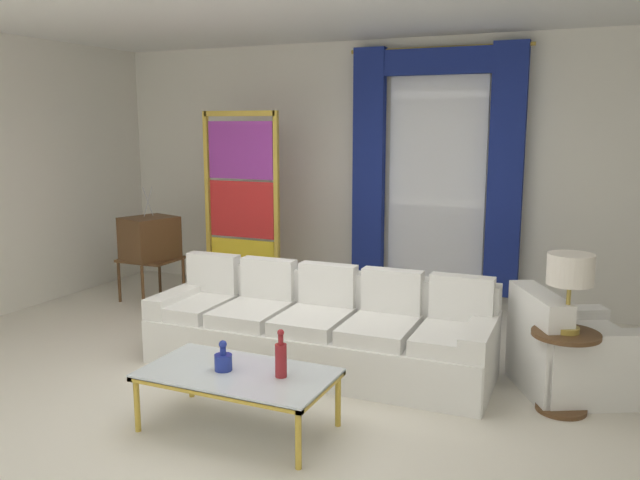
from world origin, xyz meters
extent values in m
plane|color=silver|center=(0.00, 0.00, 0.00)|extent=(16.00, 16.00, 0.00)
cube|color=white|center=(0.00, 3.06, 1.50)|extent=(8.00, 0.12, 3.00)
cube|color=white|center=(0.00, 0.80, 3.02)|extent=(8.00, 7.60, 0.04)
cube|color=white|center=(0.56, 2.98, 1.55)|extent=(1.10, 0.02, 2.50)
cylinder|color=gold|center=(0.56, 2.90, 2.86)|extent=(2.00, 0.04, 0.04)
cube|color=navy|center=(-0.21, 2.88, 1.55)|extent=(0.36, 0.12, 2.70)
cube|color=navy|center=(1.33, 2.88, 1.55)|extent=(0.36, 0.12, 2.70)
cube|color=navy|center=(0.56, 2.88, 2.72)|extent=(1.80, 0.10, 0.28)
cube|color=white|center=(0.17, 0.55, 0.19)|extent=(2.92, 0.97, 0.38)
cube|color=white|center=(0.16, 0.92, 0.39)|extent=(2.90, 0.27, 0.78)
cube|color=white|center=(1.53, 0.58, 0.28)|extent=(0.22, 0.86, 0.56)
cube|color=white|center=(-1.19, 0.52, 0.28)|extent=(0.22, 0.86, 0.56)
cube|color=white|center=(1.33, 0.53, 0.44)|extent=(0.55, 0.75, 0.12)
cube|color=white|center=(1.33, 0.85, 0.66)|extent=(0.51, 0.15, 0.40)
cube|color=white|center=(0.75, 0.51, 0.44)|extent=(0.55, 0.75, 0.12)
cube|color=white|center=(0.75, 0.83, 0.66)|extent=(0.51, 0.15, 0.40)
cube|color=white|center=(0.17, 0.50, 0.44)|extent=(0.55, 0.75, 0.12)
cube|color=white|center=(0.17, 0.82, 0.66)|extent=(0.51, 0.15, 0.40)
cube|color=white|center=(-0.41, 0.48, 0.44)|extent=(0.55, 0.75, 0.12)
cube|color=white|center=(-0.41, 0.80, 0.66)|extent=(0.51, 0.15, 0.40)
cube|color=white|center=(-0.99, 0.47, 0.44)|extent=(0.55, 0.75, 0.12)
cube|color=white|center=(-0.99, 0.79, 0.66)|extent=(0.51, 0.15, 0.40)
cube|color=silver|center=(0.14, -0.67, 0.40)|extent=(1.29, 0.71, 0.02)
cube|color=gold|center=(0.14, -0.34, 0.38)|extent=(1.29, 0.04, 0.03)
cube|color=gold|center=(0.14, -1.00, 0.38)|extent=(1.29, 0.04, 0.03)
cube|color=gold|center=(-0.48, -0.67, 0.38)|extent=(0.04, 0.71, 0.03)
cube|color=gold|center=(0.77, -0.67, 0.38)|extent=(0.04, 0.71, 0.03)
cylinder|color=gold|center=(-0.46, -0.36, 0.19)|extent=(0.04, 0.04, 0.38)
cylinder|color=gold|center=(0.75, -0.36, 0.19)|extent=(0.04, 0.04, 0.38)
cylinder|color=gold|center=(-0.46, -0.98, 0.19)|extent=(0.04, 0.04, 0.38)
cylinder|color=gold|center=(0.75, -0.98, 0.19)|extent=(0.04, 0.04, 0.38)
cylinder|color=maroon|center=(0.45, -0.63, 0.52)|extent=(0.08, 0.08, 0.22)
cylinder|color=maroon|center=(0.45, -0.63, 0.66)|extent=(0.04, 0.04, 0.06)
sphere|color=maroon|center=(0.45, -0.63, 0.71)|extent=(0.05, 0.05, 0.05)
cylinder|color=navy|center=(0.04, -0.69, 0.46)|extent=(0.12, 0.12, 0.11)
cylinder|color=navy|center=(0.04, -0.69, 0.54)|extent=(0.04, 0.04, 0.05)
sphere|color=navy|center=(0.04, -0.69, 0.59)|extent=(0.06, 0.06, 0.06)
cube|color=brown|center=(-2.49, 1.75, 0.50)|extent=(0.62, 0.54, 0.03)
cylinder|color=brown|center=(-2.80, 1.55, 0.25)|extent=(0.04, 0.04, 0.50)
cylinder|color=brown|center=(-2.64, 2.09, 0.25)|extent=(0.04, 0.04, 0.50)
cylinder|color=brown|center=(-2.35, 1.41, 0.25)|extent=(0.04, 0.04, 0.50)
cylinder|color=brown|center=(-2.18, 1.94, 0.25)|extent=(0.04, 0.04, 0.50)
cube|color=brown|center=(-2.49, 1.75, 0.76)|extent=(0.62, 0.68, 0.48)
cube|color=black|center=(-2.72, 1.82, 0.78)|extent=(0.13, 0.38, 0.30)
cylinder|color=gold|center=(-2.74, 1.74, 0.59)|extent=(0.02, 0.04, 0.04)
cylinder|color=gold|center=(-2.69, 1.90, 0.59)|extent=(0.02, 0.04, 0.04)
cylinder|color=silver|center=(-2.49, 1.75, 1.18)|extent=(0.05, 0.13, 0.34)
cylinder|color=silver|center=(-2.49, 1.75, 1.18)|extent=(0.05, 0.13, 0.34)
cube|color=white|center=(2.21, 0.95, 0.20)|extent=(1.08, 1.08, 0.40)
cube|color=white|center=(2.21, 0.95, 0.45)|extent=(0.93, 0.93, 0.10)
cube|color=white|center=(1.93, 0.80, 0.40)|extent=(0.55, 0.80, 0.80)
cube|color=white|center=(2.06, 1.23, 0.29)|extent=(0.73, 0.50, 0.58)
cube|color=white|center=(2.36, 0.67, 0.29)|extent=(0.73, 0.50, 0.58)
cube|color=gold|center=(-1.90, 2.09, 1.10)|extent=(0.05, 0.05, 2.20)
cube|color=gold|center=(-1.00, 2.09, 1.10)|extent=(0.05, 0.05, 2.20)
cube|color=gold|center=(-1.45, 2.09, 2.17)|extent=(0.90, 0.05, 0.06)
cube|color=gold|center=(-1.45, 2.09, 0.05)|extent=(0.90, 0.05, 0.10)
cube|color=yellow|center=(-1.45, 2.09, 0.43)|extent=(0.82, 0.02, 0.64)
cube|color=red|center=(-1.45, 2.09, 1.10)|extent=(0.82, 0.02, 0.64)
cube|color=purple|center=(-1.45, 2.09, 1.77)|extent=(0.82, 0.02, 0.64)
cylinder|color=beige|center=(-1.03, 1.82, 0.03)|extent=(0.16, 0.16, 0.06)
ellipsoid|color=#115980|center=(-1.03, 1.82, 0.14)|extent=(0.18, 0.32, 0.20)
sphere|color=#115980|center=(-1.03, 1.96, 0.25)|extent=(0.09, 0.09, 0.09)
cone|color=gold|center=(-1.03, 2.02, 0.25)|extent=(0.02, 0.04, 0.02)
cone|color=#217A3E|center=(-1.03, 1.64, 0.24)|extent=(0.44, 0.40, 0.50)
cylinder|color=brown|center=(2.14, 0.52, 0.58)|extent=(0.48, 0.48, 0.03)
cylinder|color=brown|center=(2.14, 0.52, 0.29)|extent=(0.08, 0.08, 0.55)
cylinder|color=brown|center=(2.14, 0.52, 0.01)|extent=(0.36, 0.36, 0.03)
cylinder|color=#B29338|center=(2.14, 0.52, 0.61)|extent=(0.18, 0.18, 0.04)
cylinder|color=#B29338|center=(2.14, 0.52, 0.81)|extent=(0.03, 0.03, 0.36)
cylinder|color=silver|center=(2.14, 0.52, 1.05)|extent=(0.32, 0.32, 0.22)
camera|label=1|loc=(2.35, -4.26, 2.06)|focal=36.65mm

